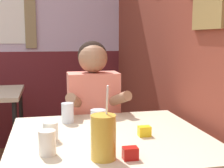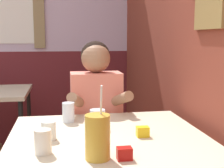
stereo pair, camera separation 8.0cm
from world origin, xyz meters
TOP-DOWN VIEW (x-y plane):
  - brick_wall_right at (1.14, 1.25)m, footprint 0.08×4.51m
  - back_wall at (-0.01, 2.54)m, footprint 5.21×0.09m
  - main_table at (0.55, 0.37)m, footprint 0.98×0.91m
  - person_seated at (0.56, 0.96)m, footprint 0.42×0.40m
  - cocktail_pitcher at (0.47, 0.07)m, footprint 0.10×0.10m
  - glass_near_pitcher at (0.37, 0.65)m, footprint 0.07×0.07m
  - glass_center at (0.27, 0.35)m, footprint 0.07×0.07m
  - glass_far_side at (0.25, 0.17)m, footprint 0.07×0.07m
  - glass_by_brick at (0.52, 0.50)m, footprint 0.08×0.08m
  - condiment_ketchup at (0.57, 0.05)m, footprint 0.06×0.04m
  - condiment_mustard at (0.72, 0.32)m, footprint 0.06×0.04m

SIDE VIEW (x-z plane):
  - person_seated at x=0.56m, z-range 0.03..1.26m
  - main_table at x=0.55m, z-range 0.32..1.09m
  - condiment_ketchup at x=0.57m, z-range 0.77..0.82m
  - condiment_mustard at x=0.72m, z-range 0.77..0.82m
  - glass_center at x=0.27m, z-range 0.77..0.86m
  - glass_by_brick at x=0.52m, z-range 0.77..0.88m
  - glass_far_side at x=0.25m, z-range 0.77..0.88m
  - glass_near_pitcher at x=0.37m, z-range 0.77..0.89m
  - cocktail_pitcher at x=0.47m, z-range 0.71..1.01m
  - brick_wall_right at x=1.14m, z-range 0.00..2.70m
  - back_wall at x=-0.01m, z-range 0.01..2.71m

